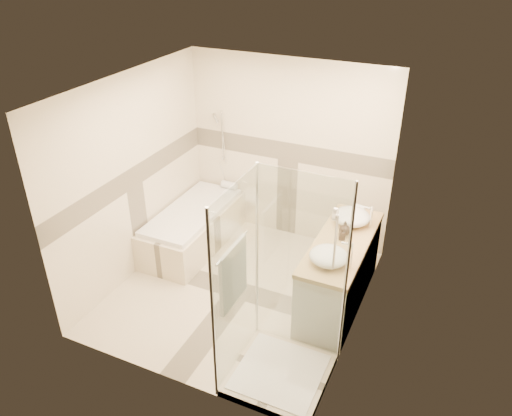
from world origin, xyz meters
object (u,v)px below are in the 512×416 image
at_px(vanity, 339,272).
at_px(vessel_sink_far, 329,256).
at_px(bathtub, 193,226).
at_px(vessel_sink_near, 351,217).
at_px(shower_enclosure, 272,330).
at_px(amenity_bottle_b, 345,228).
at_px(amenity_bottle_a, 342,233).

height_order(vanity, vessel_sink_far, vessel_sink_far).
height_order(bathtub, vessel_sink_near, vessel_sink_near).
relative_size(shower_enclosure, amenity_bottle_b, 12.51).
xyz_separation_m(bathtub, shower_enclosure, (1.86, -1.62, 0.20)).
distance_m(vanity, amenity_bottle_b, 0.52).
distance_m(vessel_sink_near, vessel_sink_far, 0.87).
bearing_deg(vanity, vessel_sink_far, -92.49).
relative_size(bathtub, vessel_sink_far, 4.23).
height_order(bathtub, amenity_bottle_b, amenity_bottle_b).
distance_m(shower_enclosure, vessel_sink_near, 1.76).
distance_m(shower_enclosure, amenity_bottle_b, 1.50).
bearing_deg(vessel_sink_near, vanity, -87.21).
relative_size(vanity, shower_enclosure, 0.79).
relative_size(bathtub, amenity_bottle_b, 10.42).
height_order(vanity, amenity_bottle_a, amenity_bottle_a).
bearing_deg(vessel_sink_near, amenity_bottle_a, -90.00).
bearing_deg(shower_enclosure, bathtub, 138.90).
height_order(vanity, vessel_sink_near, vessel_sink_near).
bearing_deg(bathtub, shower_enclosure, -41.10).
xyz_separation_m(vanity, vessel_sink_near, (-0.02, 0.41, 0.51)).
relative_size(vanity, amenity_bottle_b, 9.93).
xyz_separation_m(vessel_sink_far, amenity_bottle_b, (0.00, 0.60, 0.00)).
xyz_separation_m(bathtub, vanity, (2.15, -0.35, 0.12)).
bearing_deg(shower_enclosure, vanity, 77.03).
xyz_separation_m(shower_enclosure, amenity_bottle_b, (0.27, 1.41, 0.43)).
distance_m(bathtub, shower_enclosure, 2.47).
height_order(bathtub, vanity, vanity).
height_order(vessel_sink_far, amenity_bottle_b, amenity_bottle_b).
distance_m(vessel_sink_far, amenity_bottle_b, 0.60).
distance_m(bathtub, vanity, 2.18).
bearing_deg(shower_enclosure, amenity_bottle_a, 78.17).
bearing_deg(shower_enclosure, vessel_sink_near, 80.78).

